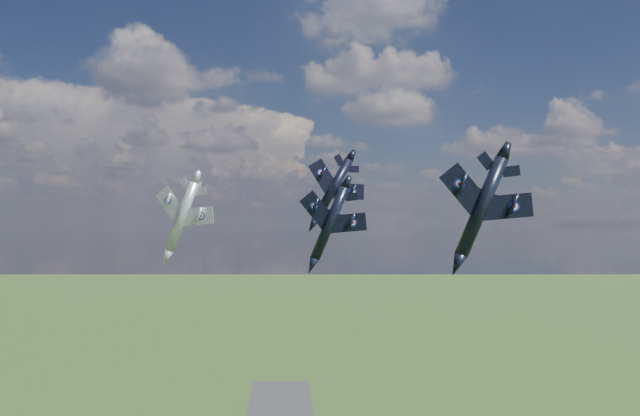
{
  "coord_description": "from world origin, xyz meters",
  "views": [
    {
      "loc": [
        2.23,
        -70.29,
        79.78
      ],
      "look_at": [
        6.93,
        14.77,
        82.08
      ],
      "focal_mm": 35.0,
      "sensor_mm": 36.0,
      "label": 1
    }
  ],
  "objects_px": {
    "jet_right_navy": "(482,207)",
    "jet_high_navy": "(333,189)",
    "jet_left_silver": "(182,216)",
    "jet_lead_navy": "(330,223)"
  },
  "relations": [
    {
      "from": "jet_right_navy",
      "to": "jet_high_navy",
      "type": "relative_size",
      "value": 1.04
    },
    {
      "from": "jet_lead_navy",
      "to": "jet_right_navy",
      "type": "xyz_separation_m",
      "value": [
        15.74,
        -12.1,
        1.73
      ]
    },
    {
      "from": "jet_high_navy",
      "to": "jet_left_silver",
      "type": "height_order",
      "value": "jet_high_navy"
    },
    {
      "from": "jet_high_navy",
      "to": "jet_left_silver",
      "type": "relative_size",
      "value": 0.98
    },
    {
      "from": "jet_right_navy",
      "to": "jet_high_navy",
      "type": "bearing_deg",
      "value": 120.72
    },
    {
      "from": "jet_right_navy",
      "to": "jet_high_navy",
      "type": "xyz_separation_m",
      "value": [
        -13.83,
        32.54,
        3.7
      ]
    },
    {
      "from": "jet_lead_navy",
      "to": "jet_high_navy",
      "type": "bearing_deg",
      "value": 96.92
    },
    {
      "from": "jet_lead_navy",
      "to": "jet_left_silver",
      "type": "relative_size",
      "value": 0.87
    },
    {
      "from": "jet_left_silver",
      "to": "jet_high_navy",
      "type": "bearing_deg",
      "value": 31.22
    },
    {
      "from": "jet_lead_navy",
      "to": "jet_high_navy",
      "type": "distance_m",
      "value": 21.24
    }
  ]
}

